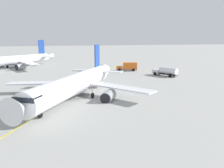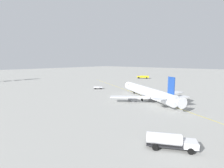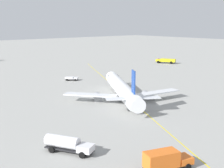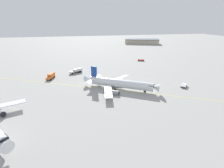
{
  "view_description": "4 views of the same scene",
  "coord_description": "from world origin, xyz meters",
  "px_view_note": "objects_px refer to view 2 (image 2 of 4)",
  "views": [
    {
      "loc": [
        -3.58,
        -50.76,
        12.54
      ],
      "look_at": [
        5.3,
        -18.26,
        5.93
      ],
      "focal_mm": 38.68,
      "sensor_mm": 36.0,
      "label": 1
    },
    {
      "loc": [
        61.36,
        29.22,
        15.74
      ],
      "look_at": [
        5.3,
        -18.26,
        5.29
      ],
      "focal_mm": 26.26,
      "sensor_mm": 36.0,
      "label": 2
    },
    {
      "loc": [
        59.77,
        61.61,
        22.01
      ],
      "look_at": [
        2.51,
        -5.55,
        3.99
      ],
      "focal_mm": 49.32,
      "sensor_mm": 36.0,
      "label": 3
    },
    {
      "loc": [
        -72.1,
        18.34,
        32.88
      ],
      "look_at": [
        4.01,
        1.53,
        2.06
      ],
      "focal_mm": 26.07,
      "sensor_mm": 36.0,
      "label": 4
    }
  ],
  "objects_px": {
    "airliner_main": "(148,93)",
    "fire_tender_truck": "(143,77)",
    "fuel_tanker_truck": "(169,140)",
    "pushback_tug_truck": "(98,87)"
  },
  "relations": [
    {
      "from": "fire_tender_truck",
      "to": "fuel_tanker_truck",
      "type": "distance_m",
      "value": 119.44
    },
    {
      "from": "pushback_tug_truck",
      "to": "fire_tender_truck",
      "type": "bearing_deg",
      "value": 51.32
    },
    {
      "from": "fuel_tanker_truck",
      "to": "fire_tender_truck",
      "type": "bearing_deg",
      "value": 93.68
    },
    {
      "from": "airliner_main",
      "to": "fire_tender_truck",
      "type": "bearing_deg",
      "value": -27.63
    },
    {
      "from": "fire_tender_truck",
      "to": "pushback_tug_truck",
      "type": "xyz_separation_m",
      "value": [
        65.03,
        7.92,
        -0.73
      ]
    },
    {
      "from": "airliner_main",
      "to": "fire_tender_truck",
      "type": "xyz_separation_m",
      "value": [
        -69.73,
        -41.84,
        -1.22
      ]
    },
    {
      "from": "airliner_main",
      "to": "fuel_tanker_truck",
      "type": "bearing_deg",
      "value": 154.83
    },
    {
      "from": "fuel_tanker_truck",
      "to": "pushback_tug_truck",
      "type": "xyz_separation_m",
      "value": [
        -36.54,
        -54.93,
        -0.77
      ]
    },
    {
      "from": "pushback_tug_truck",
      "to": "airliner_main",
      "type": "bearing_deg",
      "value": -53.52
    },
    {
      "from": "fire_tender_truck",
      "to": "pushback_tug_truck",
      "type": "height_order",
      "value": "fire_tender_truck"
    }
  ]
}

